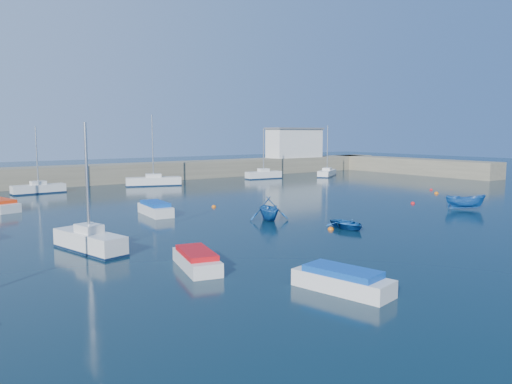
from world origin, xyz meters
TOP-DOWN VIEW (x-y plane):
  - ground at (0.00, 0.00)m, footprint 220.00×220.00m
  - back_wall at (0.00, 46.00)m, footprint 96.00×4.50m
  - right_arm at (44.00, 32.00)m, footprint 4.50×32.00m
  - harbor_office at (30.00, 46.00)m, footprint 10.00×4.00m
  - sailboat_1 at (-19.11, 6.86)m, footprint 2.83×5.83m
  - sailboat_5 at (-14.84, 38.88)m, footprint 5.89×1.94m
  - sailboat_6 at (-0.42, 39.03)m, footprint 7.41×4.27m
  - sailboat_7 at (17.44, 38.44)m, footprint 5.81×2.21m
  - sailboat_8 at (28.38, 35.90)m, footprint 6.18×4.91m
  - motorboat_0 at (-15.82, -0.16)m, footprint 2.52×4.59m
  - motorboat_1 at (-10.34, 16.81)m, footprint 2.06×4.81m
  - motorboat_3 at (-12.45, -7.27)m, footprint 2.49×4.75m
  - dinghy_center at (-1.54, 2.81)m, footprint 2.72×3.50m
  - dinghy_left at (-4.03, 9.09)m, footprint 4.32×4.56m
  - dinghy_right at (14.12, 3.04)m, footprint 3.44×3.41m
  - buoy_0 at (-2.85, 3.22)m, footprint 0.45×0.45m
  - buoy_1 at (13.21, 8.08)m, footprint 0.42×0.42m
  - buoy_2 at (22.32, 11.61)m, footprint 0.49×0.49m
  - buoy_3 at (-3.99, 17.68)m, footprint 0.44×0.44m
  - buoy_4 at (25.01, 14.16)m, footprint 0.38×0.38m

SIDE VIEW (x-z plane):
  - ground at x=0.00m, z-range 0.00..0.00m
  - buoy_0 at x=-2.85m, z-range -0.23..0.23m
  - buoy_1 at x=13.21m, z-range -0.21..0.21m
  - buoy_2 at x=22.32m, z-range -0.25..0.25m
  - buoy_3 at x=-3.99m, z-range -0.22..0.22m
  - buoy_4 at x=25.01m, z-range -0.19..0.19m
  - dinghy_center at x=-1.54m, z-range 0.00..0.67m
  - motorboat_0 at x=-15.82m, z-range -0.03..0.95m
  - motorboat_3 at x=-12.45m, z-range -0.03..1.02m
  - motorboat_1 at x=-10.34m, z-range -0.04..1.11m
  - sailboat_8 at x=28.38m, z-range -3.54..4.64m
  - sailboat_5 at x=-14.84m, z-range -3.28..4.43m
  - sailboat_7 at x=17.44m, z-range -3.19..4.44m
  - sailboat_6 at x=-0.42m, z-range -4.05..5.30m
  - sailboat_1 at x=-19.11m, z-range -3.16..4.45m
  - dinghy_right at x=14.12m, z-range 0.00..1.36m
  - dinghy_left at x=-4.03m, z-range 0.00..1.89m
  - back_wall at x=0.00m, z-range 0.00..2.60m
  - right_arm at x=44.00m, z-range 0.00..2.60m
  - harbor_office at x=30.00m, z-range 2.60..7.60m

